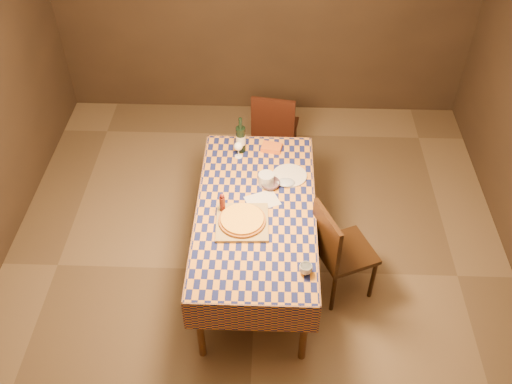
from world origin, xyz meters
TOP-DOWN VIEW (x-y plane):
  - room at (0.00, 0.00)m, footprint 5.00×5.10m
  - dining_table at (0.00, 0.00)m, footprint 0.94×1.84m
  - cutting_board at (-0.10, -0.17)m, footprint 0.41×0.41m
  - pizza at (-0.10, -0.17)m, footprint 0.41×0.41m
  - pepper_mill at (-0.26, -0.05)m, footprint 0.06×0.06m
  - bowl at (0.11, 0.26)m, footprint 0.17×0.17m
  - wine_glass at (-0.17, 0.63)m, footprint 0.08×0.08m
  - wine_bottle at (-0.16, 0.72)m, footprint 0.11×0.11m
  - deli_tub at (0.07, 0.28)m, footprint 0.15×0.15m
  - takeout_container at (0.11, 0.74)m, footprint 0.19×0.15m
  - white_plate at (0.27, 0.39)m, footprint 0.34×0.34m
  - tumbler at (0.37, -0.63)m, footprint 0.11×0.11m
  - flour_patch at (0.05, 0.09)m, footprint 0.31×0.28m
  - flour_bag at (0.24, 0.29)m, footprint 0.17×0.15m
  - chair_far at (0.14, 1.39)m, footprint 0.48×0.49m
  - chair_right at (0.65, -0.18)m, footprint 0.56×0.56m

SIDE VIEW (x-z plane):
  - chair_far at x=0.14m, z-range 0.06..0.99m
  - chair_right at x=0.65m, z-range 0.06..0.99m
  - dining_table at x=0.00m, z-range 0.31..1.08m
  - flour_patch at x=0.05m, z-range 0.77..0.77m
  - white_plate at x=0.27m, z-range 0.77..0.79m
  - cutting_board at x=-0.10m, z-range 0.77..0.79m
  - flour_bag at x=0.24m, z-range 0.77..0.81m
  - takeout_container at x=0.11m, z-range 0.77..0.81m
  - bowl at x=0.11m, z-range 0.77..0.82m
  - tumbler at x=0.37m, z-range 0.77..0.85m
  - pizza at x=-0.10m, z-range 0.79..0.83m
  - deli_tub at x=0.07m, z-range 0.77..0.88m
  - pepper_mill at x=-0.26m, z-range 0.76..0.96m
  - wine_glass at x=-0.17m, z-range 0.80..0.95m
  - wine_bottle at x=-0.16m, z-range 0.73..1.07m
  - room at x=0.00m, z-range 0.00..2.70m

